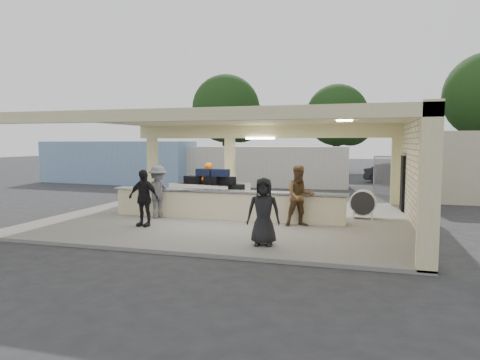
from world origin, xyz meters
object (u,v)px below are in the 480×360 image
(passenger_c, at_px, (158,192))
(passenger_d, at_px, (263,211))
(passenger_b, at_px, (143,198))
(container_white, at_px, (255,166))
(baggage_counter, at_px, (225,205))
(passenger_a, at_px, (300,196))
(luggage_cart, at_px, (209,187))
(car_white_a, at_px, (443,175))
(container_blue, at_px, (116,162))
(drum_fan, at_px, (363,203))
(car_dark, at_px, (397,173))
(car_white_b, at_px, (472,177))
(baggage_handler, at_px, (208,186))

(passenger_c, distance_m, passenger_d, 5.18)
(passenger_b, distance_m, container_white, 14.00)
(baggage_counter, bearing_deg, passenger_a, -11.90)
(luggage_cart, height_order, car_white_a, luggage_cart)
(passenger_c, xyz_separation_m, container_blue, (-9.11, 11.78, 0.38))
(luggage_cart, relative_size, drum_fan, 3.07)
(passenger_a, relative_size, passenger_b, 1.07)
(baggage_counter, distance_m, container_blue, 16.04)
(car_dark, bearing_deg, container_blue, 122.02)
(passenger_a, bearing_deg, passenger_b, 173.01)
(drum_fan, relative_size, passenger_d, 0.58)
(passenger_b, height_order, car_dark, passenger_b)
(drum_fan, relative_size, car_dark, 0.25)
(container_white, bearing_deg, car_white_b, 8.64)
(car_white_b, bearing_deg, car_white_a, 124.92)
(car_white_a, distance_m, car_dark, 3.63)
(car_white_b, bearing_deg, drum_fan, 151.96)
(baggage_handler, relative_size, container_blue, 0.17)
(passenger_a, height_order, container_white, container_white)
(baggage_handler, distance_m, container_blue, 13.69)
(luggage_cart, relative_size, baggage_handler, 1.67)
(passenger_a, relative_size, passenger_c, 1.04)
(passenger_c, distance_m, car_white_a, 17.79)
(baggage_handler, height_order, passenger_c, baggage_handler)
(baggage_handler, distance_m, car_dark, 16.25)
(container_blue, bearing_deg, luggage_cart, -38.99)
(drum_fan, height_order, car_dark, car_dark)
(passenger_d, height_order, container_white, container_white)
(car_white_a, bearing_deg, passenger_c, 143.11)
(car_dark, xyz_separation_m, container_blue, (-17.97, -4.82, 0.71))
(car_white_b, relative_size, car_dark, 1.01)
(passenger_a, bearing_deg, luggage_cart, 124.69)
(passenger_d, bearing_deg, car_white_a, 58.89)
(container_white, bearing_deg, drum_fan, -61.77)
(car_dark, relative_size, container_blue, 0.38)
(baggage_handler, relative_size, container_white, 0.16)
(container_white, bearing_deg, car_dark, 21.81)
(container_blue, bearing_deg, car_dark, 18.96)
(passenger_c, bearing_deg, container_blue, 72.16)
(luggage_cart, bearing_deg, passenger_d, -41.85)
(baggage_counter, distance_m, baggage_handler, 2.42)
(drum_fan, xyz_separation_m, container_white, (-6.54, 10.72, 0.60))
(passenger_d, relative_size, car_white_a, 0.31)
(container_blue, bearing_deg, passenger_d, -43.29)
(passenger_a, bearing_deg, container_white, 86.97)
(baggage_handler, bearing_deg, passenger_b, 12.92)
(drum_fan, bearing_deg, passenger_b, -148.67)
(passenger_c, xyz_separation_m, container_white, (0.23, 12.59, 0.22))
(passenger_d, distance_m, car_dark, 19.91)
(drum_fan, xyz_separation_m, car_white_b, (6.26, 13.40, 0.01))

